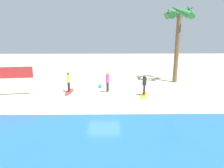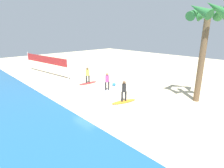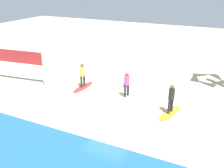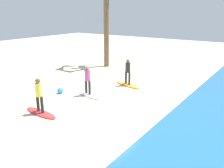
{
  "view_description": "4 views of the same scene",
  "coord_description": "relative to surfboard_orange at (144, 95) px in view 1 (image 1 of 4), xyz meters",
  "views": [
    {
      "loc": [
        -0.42,
        15.36,
        5.21
      ],
      "look_at": [
        -0.62,
        -0.1,
        1.19
      ],
      "focal_mm": 34.38,
      "sensor_mm": 36.0,
      "label": 1
    },
    {
      "loc": [
        -12.07,
        8.72,
        5.39
      ],
      "look_at": [
        -1.25,
        -1.5,
        0.95
      ],
      "focal_mm": 28.82,
      "sensor_mm": 36.0,
      "label": 2
    },
    {
      "loc": [
        -5.35,
        11.02,
        6.73
      ],
      "look_at": [
        0.26,
        -0.84,
        1.18
      ],
      "focal_mm": 39.35,
      "sensor_mm": 36.0,
      "label": 3
    },
    {
      "loc": [
        9.59,
        6.75,
        4.65
      ],
      "look_at": [
        -0.72,
        -0.44,
        0.8
      ],
      "focal_mm": 38.58,
      "sensor_mm": 36.0,
      "label": 4
    }
  ],
  "objects": [
    {
      "name": "beach_ball",
      "position": [
        3.6,
        -2.4,
        0.13
      ],
      "size": [
        0.36,
        0.36,
        0.36
      ],
      "primitive_type": "sphere",
      "color": "#338CE5",
      "rests_on": "ground"
    },
    {
      "name": "surfer_orange",
      "position": [
        0.0,
        0.0,
        0.99
      ],
      "size": [
        0.32,
        0.45,
        1.64
      ],
      "color": "#232328",
      "rests_on": "surfboard_orange"
    },
    {
      "name": "surfboard_white",
      "position": [
        2.91,
        -0.87,
        0.0
      ],
      "size": [
        1.02,
        2.17,
        0.09
      ],
      "primitive_type": "ellipsoid",
      "rotation": [
        0.0,
        0.0,
        1.34
      ],
      "color": "white",
      "rests_on": "ground"
    },
    {
      "name": "surfer_red",
      "position": [
        6.16,
        -1.02,
        0.99
      ],
      "size": [
        0.32,
        0.46,
        1.64
      ],
      "color": "#232328",
      "rests_on": "surfboard_red"
    },
    {
      "name": "palm_tree",
      "position": [
        -3.76,
        -4.42,
        5.91
      ],
      "size": [
        2.88,
        3.03,
        7.43
      ],
      "color": "brown",
      "rests_on": "ground"
    },
    {
      "name": "surfer_white",
      "position": [
        2.91,
        -0.87,
        0.99
      ],
      "size": [
        0.32,
        0.45,
        1.64
      ],
      "color": "#232328",
      "rests_on": "surfboard_white"
    },
    {
      "name": "ground_plane",
      "position": [
        3.19,
        0.94,
        -0.04
      ],
      "size": [
        60.0,
        60.0,
        0.0
      ],
      "primitive_type": "plane",
      "color": "beige"
    },
    {
      "name": "surfboard_orange",
      "position": [
        0.0,
        0.0,
        0.0
      ],
      "size": [
        1.1,
        2.17,
        0.09
      ],
      "primitive_type": "ellipsoid",
      "rotation": [
        0.0,
        0.0,
        1.3
      ],
      "color": "orange",
      "rests_on": "ground"
    },
    {
      "name": "surfboard_red",
      "position": [
        6.16,
        -1.02,
        0.0
      ],
      "size": [
        0.69,
        2.13,
        0.09
      ],
      "primitive_type": "ellipsoid",
      "rotation": [
        0.0,
        0.0,
        1.51
      ],
      "color": "red",
      "rests_on": "ground"
    }
  ]
}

